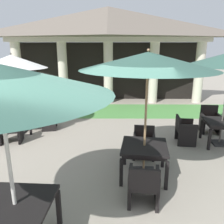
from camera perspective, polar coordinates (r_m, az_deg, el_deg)
The scene contains 15 objects.
background_pavilion at distance 11.91m, azimuth -0.99°, elevation 19.83°, with size 10.59×3.06×4.73m.
lawn_strip at distance 10.46m, azimuth -1.13°, elevation 0.35°, with size 12.39×2.43×0.01m, color #519347.
patio_table_near_foreground at distance 5.09m, azimuth 8.14°, elevation -9.31°, with size 1.11×1.11×0.75m.
patio_umbrella_near_foreground at distance 4.62m, azimuth 9.07°, elevation 12.30°, with size 2.75×2.75×2.79m.
patio_chair_near_foreground_north at distance 6.07m, azimuth 8.05°, elevation -7.71°, with size 0.62×0.58×0.81m.
patio_chair_near_foreground_south at distance 4.37m, azimuth 8.01°, elevation -17.68°, with size 0.62×0.62×0.84m.
patio_table_mid_left at distance 8.45m, azimuth -22.69°, elevation -0.37°, with size 1.16×1.16×0.71m.
patio_umbrella_mid_left at distance 8.17m, azimuth -24.00°, elevation 11.37°, with size 2.26×2.26×2.65m.
patio_chair_mid_left_south at distance 7.52m, azimuth -24.25°, elevation -4.24°, with size 0.69×0.64×0.81m.
patio_chair_mid_left_east at distance 8.32m, azimuth -15.36°, elevation -1.39°, with size 0.59×0.66×0.84m.
patio_chair_mid_left_north at distance 9.51m, azimuth -21.19°, elevation 0.29°, with size 0.66×0.61×0.91m.
patio_table_mid_right at distance 7.41m, azimuth 25.95°, elevation -2.77°, with size 1.05×1.05×0.74m.
patio_chair_mid_right_north at distance 8.42m, azimuth 23.49°, elevation -1.99°, with size 0.65×0.62×0.90m.
patio_chair_mid_right_west at distance 7.19m, azimuth 17.86°, elevation -4.32°, with size 0.60×0.69×0.82m.
patio_table_far_back at distance 3.66m, azimuth -23.16°, elevation -21.64°, with size 1.03×1.03×0.74m.
Camera 1 is at (0.28, -3.06, 2.80)m, focal length 36.23 mm.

